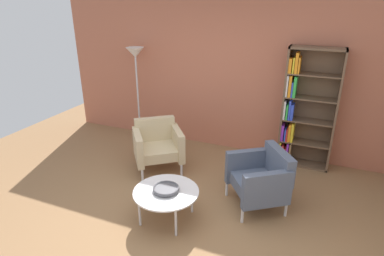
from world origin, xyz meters
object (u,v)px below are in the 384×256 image
bookshelf_tall (303,110)px  armchair_corner_red (157,144)px  decorative_bowl (166,188)px  coffee_table_low (166,193)px  armchair_spare_guest (261,177)px  floor_lamp_torchiere (136,64)px

bookshelf_tall → armchair_corner_red: bearing=-153.2°
bookshelf_tall → decorative_bowl: (-1.33, -2.14, -0.50)m
coffee_table_low → armchair_spare_guest: 1.25m
bookshelf_tall → armchair_spare_guest: bookshelf_tall is taller
decorative_bowl → armchair_spare_guest: bearing=36.3°
armchair_spare_guest → armchair_corner_red: bearing=-137.6°
coffee_table_low → decorative_bowl: (-0.00, -0.00, 0.06)m
bookshelf_tall → coffee_table_low: (-1.33, -2.14, -0.56)m
bookshelf_tall → armchair_spare_guest: 1.53m
coffee_table_low → armchair_corner_red: size_ratio=0.84×
bookshelf_tall → coffee_table_low: size_ratio=2.37×
armchair_corner_red → bookshelf_tall: bearing=-11.2°
bookshelf_tall → armchair_spare_guest: (-0.33, -1.40, -0.52)m
floor_lamp_torchiere → decorative_bowl: bearing=-51.7°
coffee_table_low → decorative_bowl: bearing=-166.0°
bookshelf_tall → armchair_spare_guest: size_ratio=2.01×
coffee_table_low → armchair_corner_red: (-0.71, 1.11, 0.04)m
coffee_table_low → decorative_bowl: decorative_bowl is taller
armchair_corner_red → floor_lamp_torchiere: floor_lamp_torchiere is taller
decorative_bowl → armchair_corner_red: (-0.71, 1.11, -0.02)m
floor_lamp_torchiere → bookshelf_tall: bearing=2.0°
armchair_spare_guest → decorative_bowl: bearing=-89.1°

